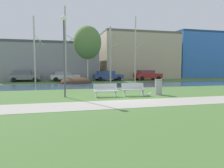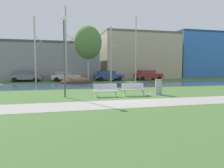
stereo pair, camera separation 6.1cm
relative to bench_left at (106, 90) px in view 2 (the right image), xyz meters
The scene contains 21 objects.
ground_plane 9.54m from the bench_left, 84.14° to the left, with size 120.00×120.00×0.00m, color #476B33.
paved_path_strip 3.02m from the bench_left, 70.99° to the right, with size 60.00×2.44×0.01m, color #9E998E.
river_band 8.58m from the bench_left, 83.48° to the left, with size 80.00×6.39×0.01m, color #284256.
soil_mound 12.82m from the bench_left, 94.98° to the left, with size 4.10×3.57×1.59m, color #423021.
bench_left is the anchor object (origin of this frame).
bench_right 1.95m from the bench_left, ahead, with size 1.62×0.63×0.87m.
trash_bin 3.89m from the bench_left, ahead, with size 0.52×0.52×1.09m.
seagull 2.94m from the bench_left, ahead, with size 0.44×0.16×0.26m.
streetlamp 4.06m from the bench_left, 169.42° to the left, with size 0.32×0.32×5.27m.
birch_far_left 15.67m from the bench_left, 113.34° to the left, with size 1.24×1.97×8.31m.
birch_left 13.54m from the bench_left, 100.10° to the left, with size 1.29×2.20×9.40m.
birch_center_left 14.31m from the bench_left, 87.75° to the left, with size 3.59×3.59×7.36m.
birch_center 14.67m from the bench_left, 75.01° to the left, with size 1.19×2.00×7.46m.
birch_center_right 15.01m from the bench_left, 61.57° to the left, with size 1.31×2.22×8.74m.
parked_van_nearest_grey 18.58m from the bench_left, 114.82° to the left, with size 4.11×2.14×1.54m.
parked_sedan_second_white 16.73m from the bench_left, 98.27° to the left, with size 4.09×2.23×1.42m.
parked_hatch_third_blue 16.82m from the bench_left, 76.78° to the left, with size 4.43×2.16×1.46m.
parked_wagon_fourth_red 18.93m from the bench_left, 57.77° to the left, with size 4.28×2.23×1.54m.
building_grey_warehouse 23.25m from the bench_left, 101.55° to the left, with size 14.98×9.82×5.89m.
building_beige_block 25.44m from the bench_left, 64.29° to the left, with size 13.42×8.46×8.16m.
building_blue_store 35.99m from the bench_left, 40.33° to the left, with size 17.51×7.41×8.89m.
Camera 2 is at (-3.75, -12.57, 1.94)m, focal length 32.38 mm.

